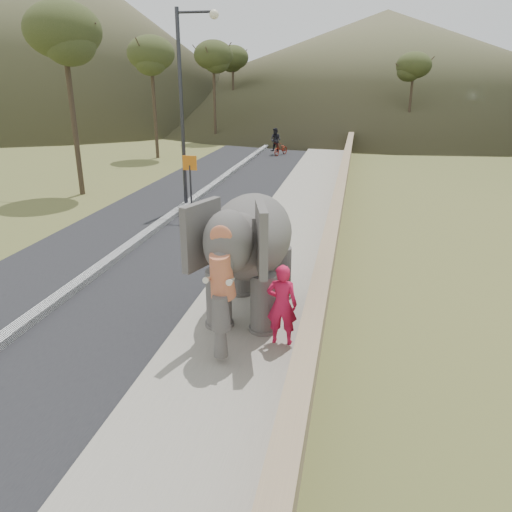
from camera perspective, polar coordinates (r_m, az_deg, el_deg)
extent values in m
plane|color=olive|center=(9.95, -3.88, -13.70)|extent=(160.00, 160.00, 0.00)
cube|color=black|center=(20.15, -10.22, 3.83)|extent=(7.00, 120.00, 0.03)
cube|color=black|center=(20.12, -10.23, 4.09)|extent=(0.35, 120.00, 0.22)
cube|color=#9E9687|center=(18.91, 4.05, 3.22)|extent=(3.00, 120.00, 0.15)
cube|color=tan|center=(18.65, 9.13, 4.30)|extent=(0.30, 120.00, 1.10)
cylinder|color=#303035|center=(21.72, -8.48, 15.79)|extent=(0.16, 0.16, 8.00)
cylinder|color=#303035|center=(21.53, -6.81, 25.96)|extent=(1.60, 0.10, 0.10)
sphere|color=#FFF2CC|center=(21.32, -4.81, 25.81)|extent=(0.36, 0.36, 0.36)
cylinder|color=#2D2D33|center=(21.29, -7.46, 7.58)|extent=(0.08, 0.08, 2.00)
cube|color=orange|center=(21.08, -7.59, 10.50)|extent=(0.60, 0.05, 0.60)
cone|color=brown|center=(74.95, -22.96, 22.75)|extent=(60.00, 60.00, 22.00)
cone|color=brown|center=(78.03, 14.39, 20.50)|extent=(80.00, 80.00, 14.00)
imported|color=#CC153F|center=(10.39, 2.98, -5.57)|extent=(0.64, 0.42, 1.77)
imported|color=maroon|center=(37.05, 2.87, 12.13)|extent=(1.20, 1.86, 0.92)
imported|color=black|center=(37.03, 2.26, 13.12)|extent=(0.99, 0.89, 1.68)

